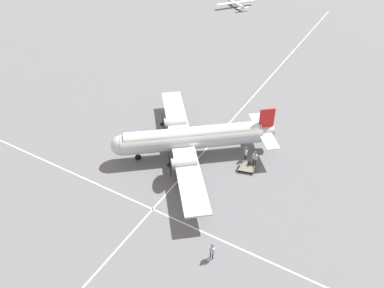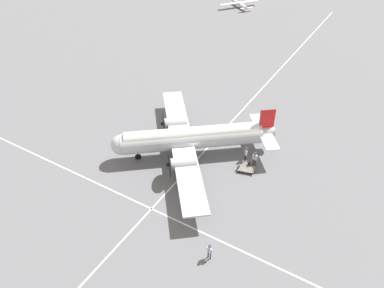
% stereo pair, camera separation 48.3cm
% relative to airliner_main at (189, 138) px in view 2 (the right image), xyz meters
% --- Properties ---
extents(ground_plane, '(300.00, 300.00, 0.00)m').
position_rel_airliner_main_xyz_m(ground_plane, '(0.23, -0.28, -2.38)').
color(ground_plane, slate).
extents(apron_line_eastwest, '(120.00, 0.16, 0.01)m').
position_rel_airliner_main_xyz_m(apron_line_eastwest, '(0.23, -1.23, -2.38)').
color(apron_line_eastwest, silver).
rests_on(apron_line_eastwest, ground_plane).
extents(apron_line_northsouth, '(0.16, 120.00, 0.01)m').
position_rel_airliner_main_xyz_m(apron_line_northsouth, '(-9.10, -0.28, -2.38)').
color(apron_line_northsouth, silver).
rests_on(apron_line_northsouth, ground_plane).
extents(airliner_main, '(19.06, 18.25, 5.34)m').
position_rel_airliner_main_xyz_m(airliner_main, '(0.00, 0.00, 0.00)').
color(airliner_main, silver).
rests_on(airliner_main, ground_plane).
extents(crew_foreground, '(0.31, 0.55, 1.65)m').
position_rel_airliner_main_xyz_m(crew_foreground, '(-11.20, -8.81, -1.35)').
color(crew_foreground, navy).
rests_on(crew_foreground, ground_plane).
extents(passenger_boarding, '(0.47, 0.43, 1.76)m').
position_rel_airliner_main_xyz_m(passenger_boarding, '(2.41, -6.01, -1.28)').
color(passenger_boarding, '#2D2D33').
rests_on(passenger_boarding, ground_plane).
extents(ramp_agent, '(0.36, 0.61, 1.82)m').
position_rel_airliner_main_xyz_m(ramp_agent, '(2.10, -7.23, -1.24)').
color(ramp_agent, '#2D2D33').
rests_on(ramp_agent, ground_plane).
extents(suitcase_near_door, '(0.41, 0.16, 0.52)m').
position_rel_airliner_main_xyz_m(suitcase_near_door, '(0.51, -6.05, -2.14)').
color(suitcase_near_door, '#232328').
rests_on(suitcase_near_door, ground_plane).
extents(suitcase_upright_spare, '(0.42, 0.15, 0.60)m').
position_rel_airliner_main_xyz_m(suitcase_upright_spare, '(1.88, -6.71, -2.10)').
color(suitcase_upright_spare, '#47331E').
rests_on(suitcase_upright_spare, ground_plane).
extents(baggage_cart, '(1.55, 1.99, 0.56)m').
position_rel_airliner_main_xyz_m(baggage_cart, '(0.78, -6.87, -2.11)').
color(baggage_cart, '#6B665B').
rests_on(baggage_cart, ground_plane).
extents(light_aircraft_distant, '(8.19, 7.08, 1.85)m').
position_rel_airliner_main_xyz_m(light_aircraft_distant, '(52.60, 18.20, -1.59)').
color(light_aircraft_distant, white).
rests_on(light_aircraft_distant, ground_plane).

